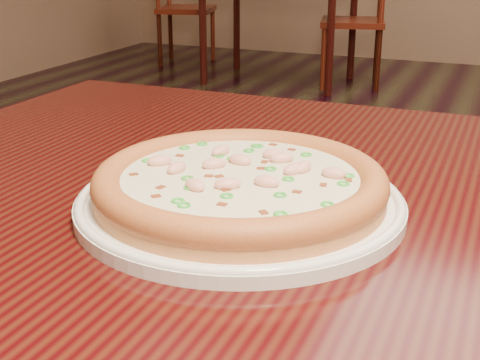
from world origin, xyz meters
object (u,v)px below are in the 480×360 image
at_px(hero_table, 370,301).
at_px(chair_a, 179,8).
at_px(chair_b, 361,21).
at_px(pizza, 240,183).
at_px(plate, 240,201).

distance_m(hero_table, chair_a, 4.93).
distance_m(hero_table, chair_b, 4.10).
distance_m(pizza, chair_a, 4.92).
relative_size(pizza, chair_b, 0.29).
height_order(plate, chair_a, chair_a).
relative_size(plate, chair_a, 0.32).
height_order(hero_table, chair_b, chair_b).
xyz_separation_m(hero_table, plate, (-0.12, -0.05, 0.11)).
distance_m(plate, chair_a, 4.92).
height_order(hero_table, plate, plate).
bearing_deg(plate, chair_b, 101.01).
relative_size(plate, pizza, 1.12).
relative_size(hero_table, plate, 3.89).
distance_m(hero_table, pizza, 0.18).
height_order(plate, pizza, pizza).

